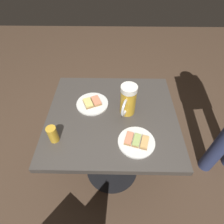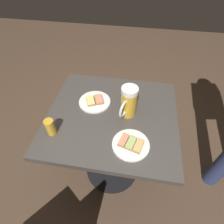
% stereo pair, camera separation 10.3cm
% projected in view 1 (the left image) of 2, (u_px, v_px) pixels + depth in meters
% --- Properties ---
extents(ground_plane, '(6.00, 6.00, 0.00)m').
position_uv_depth(ground_plane, '(112.00, 168.00, 1.56)').
color(ground_plane, '#4C3828').
extents(cafe_table, '(0.75, 0.69, 0.70)m').
position_uv_depth(cafe_table, '(112.00, 130.00, 1.16)').
color(cafe_table, black).
rests_on(cafe_table, ground_plane).
extents(plate_near, '(0.19, 0.19, 0.03)m').
position_uv_depth(plate_near, '(136.00, 141.00, 0.91)').
color(plate_near, white).
rests_on(plate_near, cafe_table).
extents(plate_far, '(0.20, 0.20, 0.03)m').
position_uv_depth(plate_far, '(92.00, 103.00, 1.10)').
color(plate_far, white).
rests_on(plate_far, cafe_table).
extents(beer_mug, '(0.09, 0.15, 0.19)m').
position_uv_depth(beer_mug, '(128.00, 100.00, 0.99)').
color(beer_mug, gold).
rests_on(beer_mug, cafe_table).
extents(beer_glass_small, '(0.05, 0.05, 0.09)m').
position_uv_depth(beer_glass_small, '(53.00, 134.00, 0.89)').
color(beer_glass_small, gold).
rests_on(beer_glass_small, cafe_table).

